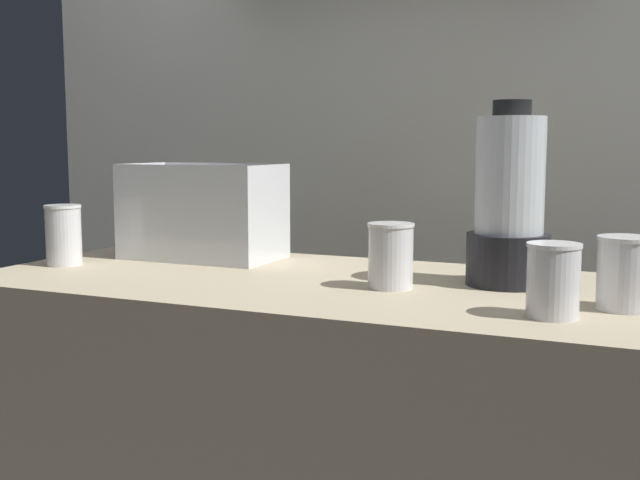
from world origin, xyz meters
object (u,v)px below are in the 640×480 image
object	(u,v)px
juice_cup_mango_far_left	(64,239)
juice_cup_orange_left	(391,260)
juice_cup_beet_right	(626,276)
carrot_display_bin	(207,229)
juice_cup_mango_middle	(553,285)
blender_pitcher	(509,208)

from	to	relation	value
juice_cup_mango_far_left	juice_cup_orange_left	xyz separation A→B (m)	(0.76, 0.03, -0.01)
juice_cup_orange_left	juice_cup_beet_right	world-z (taller)	juice_cup_orange_left
carrot_display_bin	juice_cup_beet_right	world-z (taller)	carrot_display_bin
juice_cup_mango_middle	juice_cup_beet_right	size ratio (longest dim) A/B	0.97
juice_cup_mango_far_left	juice_cup_mango_middle	world-z (taller)	juice_cup_mango_far_left
blender_pitcher	juice_cup_mango_far_left	size ratio (longest dim) A/B	2.61
juice_cup_orange_left	juice_cup_mango_far_left	bearing A→B (deg)	-177.77
juice_cup_mango_far_left	juice_cup_beet_right	bearing A→B (deg)	0.12
juice_cup_mango_far_left	juice_cup_beet_right	distance (m)	1.17
juice_cup_mango_middle	juice_cup_orange_left	bearing A→B (deg)	156.66
juice_cup_mango_far_left	juice_cup_orange_left	bearing A→B (deg)	2.23
juice_cup_orange_left	carrot_display_bin	bearing A→B (deg)	160.34
juice_cup_mango_far_left	juice_cup_mango_middle	bearing A→B (deg)	-5.63
juice_cup_beet_right	carrot_display_bin	bearing A→B (deg)	167.16
juice_cup_mango_middle	juice_cup_beet_right	distance (m)	0.15
blender_pitcher	juice_cup_orange_left	world-z (taller)	blender_pitcher
carrot_display_bin	blender_pitcher	distance (m)	0.72
juice_cup_orange_left	juice_cup_beet_right	xyz separation A→B (m)	(0.41, -0.03, 0.00)
carrot_display_bin	blender_pitcher	xyz separation A→B (m)	(0.72, -0.06, 0.08)
blender_pitcher	juice_cup_beet_right	distance (m)	0.28
juice_cup_mango_middle	blender_pitcher	bearing A→B (deg)	114.78
blender_pitcher	juice_cup_beet_right	world-z (taller)	blender_pitcher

